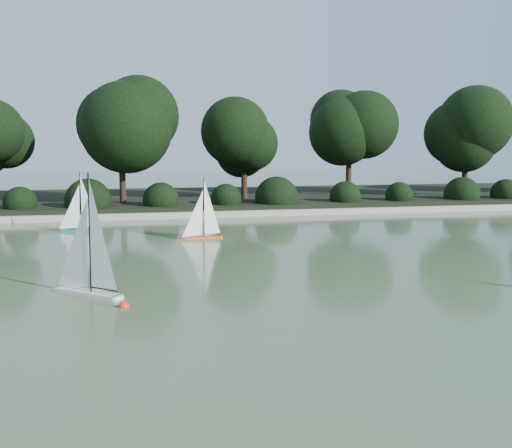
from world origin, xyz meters
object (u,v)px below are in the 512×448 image
object	(u,v)px
race_buoy	(124,307)
sailboat_teal	(76,222)
sailboat_white_a	(82,274)
sailboat_orange	(199,229)

from	to	relation	value
race_buoy	sailboat_teal	bearing A→B (deg)	100.33
sailboat_white_a	sailboat_teal	xyz separation A→B (m)	(-0.70, 6.26, -0.05)
sailboat_white_a	sailboat_orange	world-z (taller)	sailboat_white_a
sailboat_white_a	sailboat_teal	bearing A→B (deg)	96.37
sailboat_orange	sailboat_white_a	bearing A→B (deg)	-115.50
sailboat_white_a	race_buoy	world-z (taller)	sailboat_white_a
sailboat_orange	race_buoy	world-z (taller)	sailboat_orange
sailboat_teal	race_buoy	xyz separation A→B (m)	(1.28, -7.05, -0.24)
sailboat_orange	race_buoy	xyz separation A→B (m)	(-1.55, -5.27, -0.23)
race_buoy	sailboat_white_a	bearing A→B (deg)	126.83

